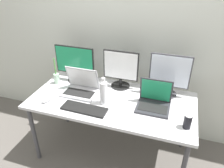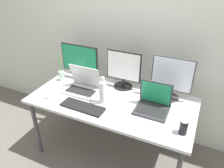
{
  "view_description": "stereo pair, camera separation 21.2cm",
  "coord_description": "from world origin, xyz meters",
  "px_view_note": "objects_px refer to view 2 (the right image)",
  "views": [
    {
      "loc": [
        0.57,
        -1.75,
        1.98
      ],
      "look_at": [
        0.0,
        0.0,
        0.92
      ],
      "focal_mm": 35.0,
      "sensor_mm": 36.0,
      "label": 1
    },
    {
      "loc": [
        0.77,
        -1.67,
        1.98
      ],
      "look_at": [
        0.0,
        0.0,
        0.92
      ],
      "focal_mm": 35.0,
      "sensor_mm": 36.0,
      "label": 2
    }
  ],
  "objects_px": {
    "monitor_left": "(80,61)",
    "monitor_center": "(124,69)",
    "laptop_secondary": "(153,104)",
    "water_bottle": "(103,91)",
    "work_desk": "(112,104)",
    "mouse_by_keyboard": "(48,96)",
    "keyboard_main": "(83,107)",
    "soda_can_near_keyboard": "(184,127)",
    "bamboo_vase": "(62,75)",
    "laptop_silver": "(83,85)",
    "monitor_right": "(172,77)"
  },
  "relations": [
    {
      "from": "laptop_secondary",
      "to": "keyboard_main",
      "type": "bearing_deg",
      "value": -157.23
    },
    {
      "from": "keyboard_main",
      "to": "monitor_left",
      "type": "bearing_deg",
      "value": 124.75
    },
    {
      "from": "laptop_silver",
      "to": "soda_can_near_keyboard",
      "type": "relative_size",
      "value": 2.81
    },
    {
      "from": "laptop_secondary",
      "to": "soda_can_near_keyboard",
      "type": "distance_m",
      "value": 0.38
    },
    {
      "from": "mouse_by_keyboard",
      "to": "soda_can_near_keyboard",
      "type": "distance_m",
      "value": 1.34
    },
    {
      "from": "laptop_secondary",
      "to": "mouse_by_keyboard",
      "type": "xyz_separation_m",
      "value": [
        -1.03,
        -0.25,
        -0.04
      ]
    },
    {
      "from": "laptop_secondary",
      "to": "keyboard_main",
      "type": "relative_size",
      "value": 0.71
    },
    {
      "from": "soda_can_near_keyboard",
      "to": "bamboo_vase",
      "type": "distance_m",
      "value": 1.47
    },
    {
      "from": "monitor_left",
      "to": "bamboo_vase",
      "type": "xyz_separation_m",
      "value": [
        -0.17,
        -0.14,
        -0.15
      ]
    },
    {
      "from": "laptop_secondary",
      "to": "monitor_left",
      "type": "bearing_deg",
      "value": 165.32
    },
    {
      "from": "work_desk",
      "to": "monitor_left",
      "type": "bearing_deg",
      "value": 153.83
    },
    {
      "from": "monitor_left",
      "to": "monitor_center",
      "type": "bearing_deg",
      "value": 2.29
    },
    {
      "from": "monitor_left",
      "to": "laptop_secondary",
      "type": "relative_size",
      "value": 1.5
    },
    {
      "from": "monitor_right",
      "to": "keyboard_main",
      "type": "bearing_deg",
      "value": -143.93
    },
    {
      "from": "soda_can_near_keyboard",
      "to": "bamboo_vase",
      "type": "xyz_separation_m",
      "value": [
        -1.43,
        0.33,
        0.01
      ]
    },
    {
      "from": "monitor_right",
      "to": "laptop_silver",
      "type": "distance_m",
      "value": 0.92
    },
    {
      "from": "monitor_right",
      "to": "laptop_silver",
      "type": "relative_size",
      "value": 1.26
    },
    {
      "from": "monitor_right",
      "to": "laptop_silver",
      "type": "xyz_separation_m",
      "value": [
        -0.87,
        -0.24,
        -0.17
      ]
    },
    {
      "from": "monitor_left",
      "to": "laptop_silver",
      "type": "height_order",
      "value": "monitor_left"
    },
    {
      "from": "water_bottle",
      "to": "soda_can_near_keyboard",
      "type": "xyz_separation_m",
      "value": [
        0.78,
        -0.12,
        -0.07
      ]
    },
    {
      "from": "monitor_center",
      "to": "laptop_silver",
      "type": "bearing_deg",
      "value": -145.59
    },
    {
      "from": "laptop_silver",
      "to": "water_bottle",
      "type": "xyz_separation_m",
      "value": [
        0.3,
        -0.12,
        0.07
      ]
    },
    {
      "from": "monitor_left",
      "to": "laptop_silver",
      "type": "distance_m",
      "value": 0.33
    },
    {
      "from": "monitor_right",
      "to": "laptop_silver",
      "type": "height_order",
      "value": "monitor_right"
    },
    {
      "from": "laptop_silver",
      "to": "bamboo_vase",
      "type": "height_order",
      "value": "bamboo_vase"
    },
    {
      "from": "laptop_silver",
      "to": "laptop_secondary",
      "type": "relative_size",
      "value": 1.15
    },
    {
      "from": "monitor_right",
      "to": "mouse_by_keyboard",
      "type": "height_order",
      "value": "monitor_right"
    },
    {
      "from": "water_bottle",
      "to": "soda_can_near_keyboard",
      "type": "height_order",
      "value": "water_bottle"
    },
    {
      "from": "laptop_silver",
      "to": "laptop_secondary",
      "type": "height_order",
      "value": "same"
    },
    {
      "from": "keyboard_main",
      "to": "bamboo_vase",
      "type": "bearing_deg",
      "value": 145.45
    },
    {
      "from": "work_desk",
      "to": "mouse_by_keyboard",
      "type": "relative_size",
      "value": 15.24
    },
    {
      "from": "mouse_by_keyboard",
      "to": "water_bottle",
      "type": "height_order",
      "value": "water_bottle"
    },
    {
      "from": "mouse_by_keyboard",
      "to": "monitor_left",
      "type": "bearing_deg",
      "value": 98.25
    },
    {
      "from": "work_desk",
      "to": "monitor_center",
      "type": "height_order",
      "value": "monitor_center"
    },
    {
      "from": "monitor_right",
      "to": "mouse_by_keyboard",
      "type": "relative_size",
      "value": 4.1
    },
    {
      "from": "laptop_silver",
      "to": "monitor_left",
      "type": "bearing_deg",
      "value": 126.74
    },
    {
      "from": "laptop_silver",
      "to": "water_bottle",
      "type": "bearing_deg",
      "value": -21.41
    },
    {
      "from": "laptop_secondary",
      "to": "mouse_by_keyboard",
      "type": "height_order",
      "value": "laptop_secondary"
    },
    {
      "from": "monitor_center",
      "to": "soda_can_near_keyboard",
      "type": "relative_size",
      "value": 3.3
    },
    {
      "from": "keyboard_main",
      "to": "soda_can_near_keyboard",
      "type": "bearing_deg",
      "value": 3.87
    },
    {
      "from": "laptop_secondary",
      "to": "bamboo_vase",
      "type": "distance_m",
      "value": 1.12
    },
    {
      "from": "laptop_silver",
      "to": "bamboo_vase",
      "type": "bearing_deg",
      "value": 165.34
    },
    {
      "from": "water_bottle",
      "to": "soda_can_near_keyboard",
      "type": "relative_size",
      "value": 2.25
    },
    {
      "from": "monitor_left",
      "to": "water_bottle",
      "type": "distance_m",
      "value": 0.59
    },
    {
      "from": "laptop_silver",
      "to": "work_desk",
      "type": "bearing_deg",
      "value": -5.05
    },
    {
      "from": "monitor_left",
      "to": "bamboo_vase",
      "type": "distance_m",
      "value": 0.27
    },
    {
      "from": "monitor_left",
      "to": "laptop_secondary",
      "type": "height_order",
      "value": "monitor_left"
    },
    {
      "from": "laptop_secondary",
      "to": "water_bottle",
      "type": "height_order",
      "value": "water_bottle"
    },
    {
      "from": "monitor_center",
      "to": "soda_can_near_keyboard",
      "type": "xyz_separation_m",
      "value": [
        0.72,
        -0.49,
        -0.15
      ]
    },
    {
      "from": "monitor_left",
      "to": "soda_can_near_keyboard",
      "type": "xyz_separation_m",
      "value": [
        1.25,
        -0.47,
        -0.16
      ]
    }
  ]
}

